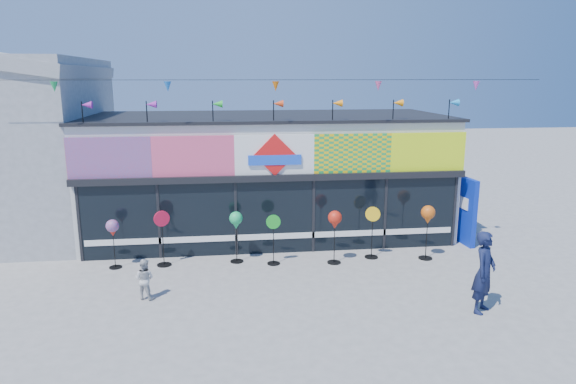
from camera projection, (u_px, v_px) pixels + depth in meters
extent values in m
plane|color=gray|center=(289.00, 298.00, 12.75)|extent=(80.00, 80.00, 0.00)
cube|color=silver|center=(268.00, 175.00, 18.12)|extent=(12.00, 5.00, 4.00)
cube|color=black|center=(275.00, 217.00, 15.83)|extent=(11.60, 0.12, 2.30)
cube|color=black|center=(275.00, 178.00, 15.52)|extent=(12.00, 0.30, 0.20)
cube|color=white|center=(275.00, 236.00, 15.93)|extent=(11.40, 0.10, 0.18)
cube|color=black|center=(267.00, 116.00, 17.67)|extent=(12.20, 5.20, 0.10)
cube|color=black|center=(79.00, 224.00, 15.12)|extent=(0.08, 0.14, 2.30)
cube|color=black|center=(159.00, 221.00, 15.40)|extent=(0.08, 0.14, 2.30)
cube|color=black|center=(236.00, 218.00, 15.68)|extent=(0.08, 0.14, 2.30)
cube|color=black|center=(313.00, 216.00, 15.97)|extent=(0.08, 0.14, 2.30)
cube|color=black|center=(385.00, 214.00, 16.24)|extent=(0.08, 0.14, 2.30)
cube|color=black|center=(454.00, 211.00, 16.52)|extent=(0.08, 0.14, 2.30)
cube|color=red|center=(109.00, 158.00, 14.81)|extent=(2.40, 0.08, 1.20)
cube|color=#E24B73|center=(194.00, 156.00, 15.09)|extent=(2.40, 0.08, 1.20)
cube|color=white|center=(275.00, 155.00, 15.38)|extent=(2.40, 0.08, 1.20)
cube|color=yellow|center=(353.00, 153.00, 15.67)|extent=(2.40, 0.08, 1.20)
cube|color=#DEFF15|center=(428.00, 152.00, 15.96)|extent=(2.40, 0.08, 1.20)
cube|color=red|center=(275.00, 155.00, 15.32)|extent=(1.27, 0.06, 1.27)
cube|color=blue|center=(275.00, 160.00, 15.34)|extent=(1.60, 0.05, 0.30)
cube|color=#191FD6|center=(142.00, 227.00, 15.42)|extent=(0.78, 0.03, 0.78)
cube|color=#D5477C|center=(187.00, 217.00, 15.53)|extent=(0.92, 0.03, 0.92)
cube|color=red|center=(231.00, 204.00, 15.61)|extent=(0.78, 0.03, 0.78)
cube|color=#17955A|center=(275.00, 221.00, 15.90)|extent=(0.92, 0.03, 0.92)
cube|color=orange|center=(317.00, 211.00, 16.00)|extent=(0.78, 0.03, 0.78)
cube|color=yellow|center=(360.00, 202.00, 16.10)|extent=(0.92, 0.03, 0.92)
cube|color=blue|center=(400.00, 218.00, 16.39)|extent=(0.78, 0.03, 0.78)
cylinder|color=black|center=(82.00, 114.00, 14.67)|extent=(0.03, 0.03, 0.70)
cone|color=purple|center=(87.00, 105.00, 14.63)|extent=(0.30, 0.22, 0.22)
cylinder|color=black|center=(147.00, 113.00, 14.89)|extent=(0.03, 0.03, 0.70)
cone|color=purple|center=(151.00, 104.00, 14.85)|extent=(0.30, 0.22, 0.22)
cylinder|color=black|center=(213.00, 113.00, 15.11)|extent=(0.03, 0.03, 0.70)
cone|color=green|center=(217.00, 104.00, 15.08)|extent=(0.30, 0.22, 0.22)
cylinder|color=black|center=(274.00, 112.00, 15.33)|extent=(0.03, 0.03, 0.70)
cone|color=red|center=(278.00, 104.00, 15.29)|extent=(0.30, 0.22, 0.22)
cylinder|color=black|center=(333.00, 112.00, 15.55)|extent=(0.03, 0.03, 0.70)
cone|color=orange|center=(337.00, 103.00, 15.51)|extent=(0.30, 0.22, 0.22)
cylinder|color=black|center=(393.00, 111.00, 15.78)|extent=(0.03, 0.03, 0.70)
cone|color=orange|center=(398.00, 103.00, 15.74)|extent=(0.30, 0.22, 0.22)
cylinder|color=black|center=(449.00, 111.00, 15.99)|extent=(0.03, 0.03, 0.70)
cone|color=#198CD7|center=(454.00, 103.00, 15.95)|extent=(0.30, 0.22, 0.22)
cylinder|color=black|center=(276.00, 80.00, 14.49)|extent=(16.00, 0.01, 0.01)
cone|color=green|center=(54.00, 87.00, 13.81)|extent=(0.20, 0.20, 0.28)
cone|color=blue|center=(168.00, 87.00, 14.17)|extent=(0.20, 0.20, 0.28)
cone|color=orange|center=(276.00, 86.00, 14.53)|extent=(0.20, 0.20, 0.28)
cone|color=#F15091|center=(378.00, 86.00, 14.89)|extent=(0.20, 0.20, 0.28)
cone|color=#E04ABF|center=(476.00, 86.00, 15.25)|extent=(0.20, 0.20, 0.28)
cube|color=#0B28AC|center=(466.00, 211.00, 16.73)|extent=(0.25, 1.11, 2.20)
cube|color=white|center=(464.00, 203.00, 16.66)|extent=(0.08, 0.50, 0.38)
cylinder|color=black|center=(116.00, 267.00, 14.80)|extent=(0.36, 0.36, 0.03)
cylinder|color=black|center=(114.00, 247.00, 14.67)|extent=(0.02, 0.02, 1.18)
sphere|color=red|center=(112.00, 226.00, 14.53)|extent=(0.36, 0.36, 0.36)
cone|color=red|center=(113.00, 234.00, 14.58)|extent=(0.18, 0.18, 0.16)
cylinder|color=black|center=(164.00, 265.00, 14.99)|extent=(0.42, 0.42, 0.03)
cylinder|color=black|center=(163.00, 242.00, 14.84)|extent=(0.03, 0.03, 1.36)
cylinder|color=red|center=(162.00, 219.00, 14.68)|extent=(0.44, 0.22, 0.46)
cylinder|color=black|center=(237.00, 261.00, 15.28)|extent=(0.39, 0.39, 0.03)
cylinder|color=black|center=(236.00, 240.00, 15.13)|extent=(0.02, 0.02, 1.27)
sphere|color=#1AAD5A|center=(236.00, 218.00, 14.98)|extent=(0.39, 0.39, 0.39)
cone|color=#1AAD5A|center=(236.00, 226.00, 15.04)|extent=(0.20, 0.20, 0.18)
cylinder|color=black|center=(274.00, 263.00, 15.10)|extent=(0.38, 0.38, 0.03)
cylinder|color=black|center=(273.00, 243.00, 14.96)|extent=(0.02, 0.02, 1.24)
cylinder|color=green|center=(273.00, 222.00, 14.82)|extent=(0.42, 0.04, 0.42)
cylinder|color=black|center=(334.00, 262.00, 15.18)|extent=(0.40, 0.40, 0.03)
cylinder|color=black|center=(334.00, 241.00, 15.04)|extent=(0.02, 0.02, 1.31)
sphere|color=red|center=(335.00, 218.00, 14.88)|extent=(0.40, 0.40, 0.40)
cone|color=red|center=(335.00, 226.00, 14.94)|extent=(0.20, 0.20, 0.18)
cylinder|color=black|center=(371.00, 257.00, 15.64)|extent=(0.41, 0.41, 0.03)
cylinder|color=black|center=(372.00, 236.00, 15.49)|extent=(0.02, 0.02, 1.32)
cylinder|color=yellow|center=(373.00, 214.00, 15.34)|extent=(0.43, 0.20, 0.45)
cylinder|color=black|center=(425.00, 258.00, 15.54)|extent=(0.42, 0.42, 0.03)
cylinder|color=black|center=(427.00, 236.00, 15.38)|extent=(0.03, 0.03, 1.36)
sphere|color=#C75312|center=(428.00, 212.00, 15.22)|extent=(0.42, 0.42, 0.42)
cone|color=#C75312|center=(428.00, 221.00, 15.28)|extent=(0.21, 0.21, 0.19)
imported|color=#121939|center=(484.00, 272.00, 11.85)|extent=(0.83, 0.83, 1.95)
imported|color=#BBBBBB|center=(144.00, 279.00, 12.64)|extent=(0.57, 0.45, 1.03)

